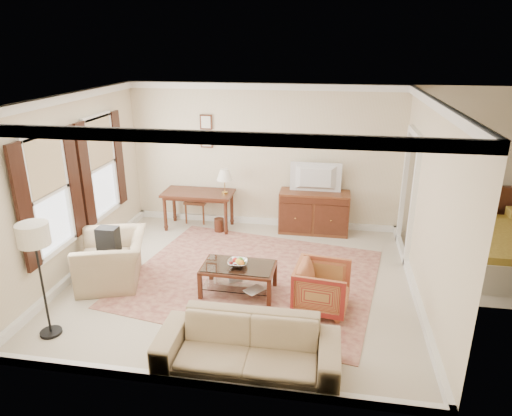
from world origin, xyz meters
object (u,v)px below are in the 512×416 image
(tv, at_px, (316,169))
(striped_armchair, at_px, (322,285))
(writing_desk, at_px, (198,197))
(coffee_table, at_px, (238,272))
(club_armchair, at_px, (112,252))
(sofa, at_px, (248,339))
(sideboard, at_px, (314,212))

(tv, height_order, striped_armchair, tv)
(writing_desk, bearing_deg, tv, 3.42)
(coffee_table, bearing_deg, club_armchair, 179.24)
(club_armchair, bearing_deg, striped_armchair, 67.05)
(sofa, bearing_deg, sideboard, 82.24)
(striped_armchair, bearing_deg, sofa, 157.45)
(coffee_table, bearing_deg, writing_desk, 118.57)
(sideboard, relative_size, coffee_table, 1.23)
(coffee_table, bearing_deg, sideboard, 68.54)
(writing_desk, relative_size, sideboard, 1.03)
(writing_desk, xyz_separation_m, sideboard, (2.34, 0.16, -0.24))
(sofa, bearing_deg, striped_armchair, 60.19)
(coffee_table, height_order, striped_armchair, striped_armchair)
(coffee_table, relative_size, striped_armchair, 1.46)
(striped_armchair, relative_size, sofa, 0.36)
(coffee_table, xyz_separation_m, sofa, (0.45, -1.69, 0.06))
(coffee_table, bearing_deg, tv, 68.39)
(sideboard, height_order, coffee_table, sideboard)
(sideboard, bearing_deg, tv, -90.00)
(sideboard, height_order, club_armchair, club_armchair)
(writing_desk, relative_size, sofa, 0.67)
(club_armchair, bearing_deg, sideboard, 111.74)
(writing_desk, distance_m, sideboard, 2.36)
(striped_armchair, relative_size, club_armchair, 0.66)
(tv, xyz_separation_m, striped_armchair, (0.25, -2.82, -0.94))
(coffee_table, relative_size, sofa, 0.53)
(sideboard, xyz_separation_m, striped_armchair, (0.25, -2.84, -0.04))
(sofa, bearing_deg, tv, 82.20)
(writing_desk, height_order, striped_armchair, writing_desk)
(club_armchair, bearing_deg, writing_desk, 144.99)
(tv, height_order, coffee_table, tv)
(tv, bearing_deg, writing_desk, 3.42)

